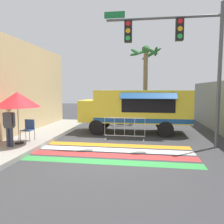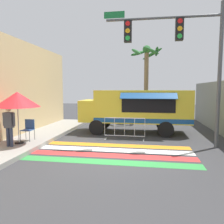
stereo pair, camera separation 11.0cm
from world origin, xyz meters
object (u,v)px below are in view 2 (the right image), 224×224
(vendor_person, at_px, (9,124))
(palm_tree, at_px, (146,68))
(food_truck, at_px, (134,107))
(patio_umbrella, at_px, (17,100))
(folding_chair, at_px, (29,128))
(barricade_front, at_px, (124,129))
(traffic_signal_pole, at_px, (180,47))

(vendor_person, xyz_separation_m, palm_tree, (5.34, 8.97, 3.00))
(food_truck, relative_size, patio_umbrella, 2.78)
(patio_umbrella, distance_m, palm_tree, 10.16)
(folding_chair, distance_m, vendor_person, 1.24)
(food_truck, xyz_separation_m, folding_chair, (-4.58, -3.47, -0.72))
(patio_umbrella, relative_size, barricade_front, 1.10)
(traffic_signal_pole, height_order, folding_chair, traffic_signal_pole)
(traffic_signal_pole, xyz_separation_m, barricade_front, (-2.42, 0.87, -3.72))
(folding_chair, bearing_deg, traffic_signal_pole, 22.03)
(food_truck, height_order, vendor_person, food_truck)
(folding_chair, bearing_deg, palm_tree, 72.56)
(traffic_signal_pole, distance_m, barricade_front, 4.52)
(food_truck, height_order, barricade_front, food_truck)
(vendor_person, relative_size, barricade_front, 0.82)
(vendor_person, relative_size, palm_tree, 0.29)
(vendor_person, distance_m, barricade_front, 5.17)
(traffic_signal_pole, xyz_separation_m, folding_chair, (-6.63, -0.67, -3.52))
(food_truck, distance_m, patio_umbrella, 6.24)
(traffic_signal_pole, bearing_deg, patio_umbrella, -169.01)
(food_truck, xyz_separation_m, barricade_front, (-0.36, -1.93, -0.93))
(folding_chair, height_order, barricade_front, folding_chair)
(patio_umbrella, relative_size, vendor_person, 1.34)
(traffic_signal_pole, xyz_separation_m, vendor_person, (-6.78, -1.85, -3.16))
(folding_chair, bearing_deg, food_truck, 53.47)
(traffic_signal_pole, height_order, palm_tree, traffic_signal_pole)
(palm_tree, bearing_deg, traffic_signal_pole, -78.58)
(food_truck, relative_size, vendor_person, 3.74)
(folding_chair, xyz_separation_m, palm_tree, (5.20, 7.79, 3.36))
(food_truck, relative_size, barricade_front, 3.05)
(barricade_front, bearing_deg, food_truck, 79.53)
(traffic_signal_pole, bearing_deg, folding_chair, -174.24)
(folding_chair, height_order, palm_tree, palm_tree)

